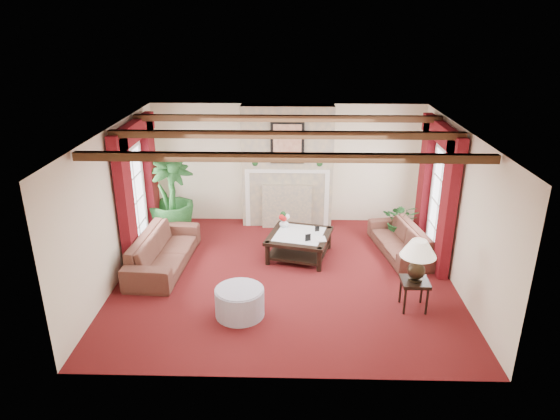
{
  "coord_description": "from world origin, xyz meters",
  "views": [
    {
      "loc": [
        0.12,
        -8.08,
        4.47
      ],
      "look_at": [
        -0.11,
        0.4,
        1.15
      ],
      "focal_mm": 32.0,
      "sensor_mm": 36.0,
      "label": 1
    }
  ],
  "objects_px": {
    "sofa_left": "(163,245)",
    "side_table": "(414,294)",
    "sofa_right": "(401,236)",
    "coffee_table": "(299,245)",
    "potted_palm": "(172,213)",
    "ottoman": "(240,302)"
  },
  "relations": [
    {
      "from": "potted_palm",
      "to": "ottoman",
      "type": "height_order",
      "value": "potted_palm"
    },
    {
      "from": "sofa_right",
      "to": "sofa_left",
      "type": "bearing_deg",
      "value": -91.47
    },
    {
      "from": "potted_palm",
      "to": "coffee_table",
      "type": "relative_size",
      "value": 1.69
    },
    {
      "from": "potted_palm",
      "to": "side_table",
      "type": "relative_size",
      "value": 3.79
    },
    {
      "from": "coffee_table",
      "to": "side_table",
      "type": "distance_m",
      "value": 2.6
    },
    {
      "from": "sofa_left",
      "to": "coffee_table",
      "type": "distance_m",
      "value": 2.62
    },
    {
      "from": "sofa_left",
      "to": "ottoman",
      "type": "relative_size",
      "value": 2.89
    },
    {
      "from": "sofa_left",
      "to": "potted_palm",
      "type": "distance_m",
      "value": 1.49
    },
    {
      "from": "ottoman",
      "to": "sofa_right",
      "type": "bearing_deg",
      "value": 37.75
    },
    {
      "from": "sofa_left",
      "to": "sofa_right",
      "type": "bearing_deg",
      "value": -77.85
    },
    {
      "from": "sofa_left",
      "to": "side_table",
      "type": "bearing_deg",
      "value": -103.44
    },
    {
      "from": "potted_palm",
      "to": "coffee_table",
      "type": "height_order",
      "value": "potted_palm"
    },
    {
      "from": "side_table",
      "to": "ottoman",
      "type": "relative_size",
      "value": 0.66
    },
    {
      "from": "coffee_table",
      "to": "ottoman",
      "type": "xyz_separation_m",
      "value": [
        -0.96,
        -2.11,
        -0.01
      ]
    },
    {
      "from": "sofa_left",
      "to": "side_table",
      "type": "height_order",
      "value": "sofa_left"
    },
    {
      "from": "sofa_left",
      "to": "sofa_right",
      "type": "height_order",
      "value": "sofa_left"
    },
    {
      "from": "sofa_right",
      "to": "coffee_table",
      "type": "xyz_separation_m",
      "value": [
        -2.02,
        -0.2,
        -0.14
      ]
    },
    {
      "from": "potted_palm",
      "to": "side_table",
      "type": "height_order",
      "value": "potted_palm"
    },
    {
      "from": "sofa_right",
      "to": "ottoman",
      "type": "height_order",
      "value": "sofa_right"
    },
    {
      "from": "sofa_left",
      "to": "ottoman",
      "type": "xyz_separation_m",
      "value": [
        1.61,
        -1.62,
        -0.21
      ]
    },
    {
      "from": "side_table",
      "to": "ottoman",
      "type": "distance_m",
      "value": 2.81
    },
    {
      "from": "side_table",
      "to": "sofa_left",
      "type": "bearing_deg",
      "value": 162.91
    }
  ]
}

